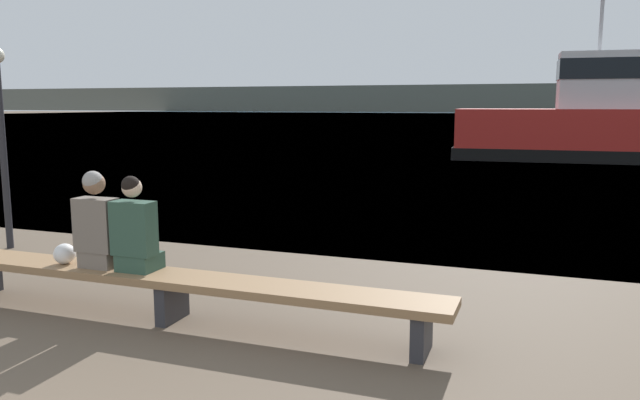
# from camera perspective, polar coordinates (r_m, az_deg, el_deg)

# --- Properties ---
(water_surface) EXTENTS (240.00, 240.00, 0.00)m
(water_surface) POSITION_cam_1_polar(r_m,az_deg,el_deg) (128.31, 18.91, 7.30)
(water_surface) COLOR #5684A3
(water_surface) RESTS_ON ground
(far_shoreline) EXTENTS (600.00, 12.00, 7.86)m
(far_shoreline) POSITION_cam_1_polar(r_m,az_deg,el_deg) (189.23, 19.42, 8.78)
(far_shoreline) COLOR #4C4C42
(far_shoreline) RESTS_ON ground
(bench_main) EXTENTS (5.67, 0.52, 0.48)m
(bench_main) POSITION_cam_1_polar(r_m,az_deg,el_deg) (6.48, -13.43, -7.42)
(bench_main) COLOR #8E6B47
(bench_main) RESTS_ON ground
(person_left) EXTENTS (0.44, 0.37, 1.02)m
(person_left) POSITION_cam_1_polar(r_m,az_deg,el_deg) (6.87, -19.68, -2.09)
(person_left) COLOR #70665B
(person_left) RESTS_ON bench_main
(person_right) EXTENTS (0.44, 0.36, 0.98)m
(person_right) POSITION_cam_1_polar(r_m,az_deg,el_deg) (6.59, -16.56, -2.67)
(person_right) COLOR #2D4C3D
(person_right) RESTS_ON bench_main
(shopping_bag) EXTENTS (0.21, 0.24, 0.22)m
(shopping_bag) POSITION_cam_1_polar(r_m,az_deg,el_deg) (7.21, -22.33, -4.57)
(shopping_bag) COLOR white
(shopping_bag) RESTS_ON bench_main
(tugboat_red) EXTENTS (10.44, 3.79, 6.69)m
(tugboat_red) POSITION_cam_1_polar(r_m,az_deg,el_deg) (26.55, 23.69, 6.16)
(tugboat_red) COLOR red
(tugboat_red) RESTS_ON water_surface
(deck_lamp_post) EXTENTS (0.24, 0.24, 2.99)m
(deck_lamp_post) POSITION_cam_1_polar(r_m,az_deg,el_deg) (10.42, -27.14, 6.20)
(deck_lamp_post) COLOR #232328
(deck_lamp_post) RESTS_ON ground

